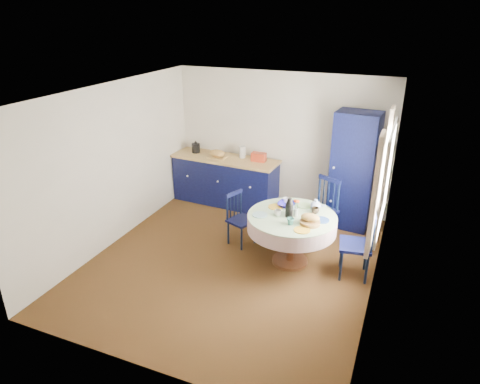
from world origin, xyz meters
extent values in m
plane|color=black|center=(0.00, 0.00, 0.00)|extent=(4.50, 4.50, 0.00)
plane|color=white|center=(0.00, 0.00, 2.50)|extent=(4.50, 4.50, 0.00)
cube|color=beige|center=(0.00, 2.25, 1.25)|extent=(4.00, 0.02, 2.50)
cube|color=beige|center=(-2.00, 0.00, 1.25)|extent=(0.02, 4.50, 2.50)
cube|color=beige|center=(2.00, 0.00, 1.25)|extent=(0.02, 4.50, 2.50)
plane|color=white|center=(2.00, 0.30, 1.50)|extent=(0.00, 1.20, 1.20)
cube|color=beige|center=(1.92, -0.40, 1.55)|extent=(0.05, 0.34, 1.45)
cube|color=beige|center=(1.92, 1.00, 1.55)|extent=(0.05, 0.34, 1.45)
cube|color=black|center=(-0.97, 1.90, 0.44)|extent=(2.02, 0.70, 0.88)
cube|color=tan|center=(-0.97, 1.90, 0.90)|extent=(2.08, 0.75, 0.04)
cube|color=#9F2E17|center=(-0.31, 1.92, 1.00)|extent=(0.27, 0.15, 0.16)
cube|color=tan|center=(-1.10, 1.86, 0.93)|extent=(0.35, 0.26, 0.02)
ellipsoid|color=#BC7E49|center=(-1.10, 1.86, 1.00)|extent=(0.31, 0.20, 0.13)
cylinder|color=silver|center=(-0.66, 2.02, 1.03)|extent=(0.12, 0.12, 0.22)
cube|color=black|center=(1.40, 1.85, 1.00)|extent=(0.74, 0.57, 2.00)
cylinder|color=white|center=(1.13, 1.59, 1.10)|extent=(0.04, 0.02, 0.04)
cylinder|color=white|center=(1.13, 1.59, 0.50)|extent=(0.04, 0.02, 0.04)
cylinder|color=#5C2E1A|center=(0.80, 0.30, 0.03)|extent=(0.53, 0.53, 0.05)
cylinder|color=#5C2E1A|center=(0.80, 0.30, 0.38)|extent=(0.11, 0.11, 0.70)
cylinder|color=#5C2E1A|center=(0.80, 0.30, 0.74)|extent=(1.21, 1.21, 0.03)
cylinder|color=white|center=(0.80, 0.30, 0.65)|extent=(1.27, 1.27, 0.22)
cylinder|color=silver|center=(0.80, 0.30, 0.77)|extent=(1.27, 1.27, 0.01)
cylinder|color=#94C2C5|center=(0.37, 0.14, 0.78)|extent=(0.22, 0.22, 0.01)
cylinder|color=gold|center=(1.04, -0.08, 0.78)|extent=(0.22, 0.22, 0.01)
cylinder|color=navy|center=(1.22, 0.31, 0.78)|extent=(0.22, 0.22, 0.01)
cylinder|color=#9CCC7E|center=(0.88, 0.68, 0.78)|extent=(0.22, 0.22, 0.01)
cylinder|color=gold|center=(0.49, 0.48, 0.78)|extent=(0.22, 0.22, 0.01)
cylinder|color=brown|center=(1.10, 0.14, 0.80)|extent=(0.28, 0.28, 0.05)
ellipsoid|color=#BC7E49|center=(1.10, 0.14, 0.88)|extent=(0.26, 0.16, 0.11)
cube|color=silver|center=(0.74, 0.35, 0.79)|extent=(0.10, 0.07, 0.04)
cylinder|color=black|center=(0.00, 0.35, 0.19)|extent=(0.03, 0.03, 0.39)
cylinder|color=black|center=(0.11, 0.64, 0.19)|extent=(0.03, 0.03, 0.39)
cylinder|color=black|center=(-0.27, 0.46, 0.19)|extent=(0.03, 0.03, 0.39)
cylinder|color=black|center=(-0.16, 0.74, 0.19)|extent=(0.03, 0.03, 0.39)
cube|color=black|center=(-0.08, 0.55, 0.41)|extent=(0.48, 0.49, 0.04)
cylinder|color=black|center=(-0.29, 0.46, 0.63)|extent=(0.03, 0.03, 0.44)
cylinder|color=black|center=(-0.17, 0.75, 0.63)|extent=(0.03, 0.03, 0.44)
cube|color=black|center=(-0.23, 0.61, 0.83)|extent=(0.16, 0.33, 0.05)
cylinder|color=black|center=(-0.26, 0.53, 0.61)|extent=(0.02, 0.02, 0.36)
cylinder|color=black|center=(-0.23, 0.61, 0.61)|extent=(0.02, 0.02, 0.36)
cylinder|color=black|center=(-0.20, 0.68, 0.61)|extent=(0.02, 0.02, 0.36)
cylinder|color=black|center=(0.78, 1.11, 0.23)|extent=(0.04, 0.04, 0.47)
cylinder|color=black|center=(1.12, 0.95, 0.23)|extent=(0.04, 0.04, 0.47)
cylinder|color=black|center=(0.93, 1.42, 0.23)|extent=(0.04, 0.04, 0.47)
cylinder|color=black|center=(1.26, 1.26, 0.23)|extent=(0.04, 0.04, 0.47)
cube|color=black|center=(1.02, 1.18, 0.49)|extent=(0.60, 0.59, 0.04)
cylinder|color=black|center=(0.94, 1.44, 0.75)|extent=(0.04, 0.04, 0.52)
cylinder|color=black|center=(1.27, 1.28, 0.75)|extent=(0.04, 0.04, 0.52)
cube|color=black|center=(1.11, 1.36, 0.99)|extent=(0.39, 0.22, 0.07)
cylinder|color=black|center=(1.02, 1.40, 0.73)|extent=(0.02, 0.02, 0.43)
cylinder|color=black|center=(1.11, 1.36, 0.73)|extent=(0.02, 0.02, 0.43)
cylinder|color=black|center=(1.19, 1.32, 0.73)|extent=(0.02, 0.02, 0.43)
cylinder|color=black|center=(1.51, 0.47, 0.23)|extent=(0.04, 0.04, 0.46)
cylinder|color=black|center=(1.57, 0.12, 0.23)|extent=(0.04, 0.04, 0.46)
cylinder|color=black|center=(1.85, 0.53, 0.23)|extent=(0.04, 0.04, 0.46)
cylinder|color=black|center=(1.91, 0.17, 0.23)|extent=(0.04, 0.04, 0.46)
cube|color=black|center=(1.71, 0.32, 0.48)|extent=(0.49, 0.51, 0.04)
cylinder|color=black|center=(1.87, 0.53, 0.74)|extent=(0.04, 0.04, 0.51)
cylinder|color=black|center=(1.93, 0.17, 0.74)|extent=(0.04, 0.04, 0.51)
cube|color=black|center=(1.90, 0.35, 0.97)|extent=(0.11, 0.41, 0.06)
cylinder|color=black|center=(1.89, 0.45, 0.71)|extent=(0.02, 0.02, 0.43)
cylinder|color=black|center=(1.90, 0.35, 0.71)|extent=(0.02, 0.02, 0.43)
cylinder|color=black|center=(1.92, 0.26, 0.71)|extent=(0.02, 0.02, 0.43)
imported|color=silver|center=(0.61, 0.23, 0.81)|extent=(0.11, 0.11, 0.09)
imported|color=#2E6A60|center=(0.85, 0.03, 0.82)|extent=(0.10, 0.10, 0.09)
imported|color=black|center=(1.09, 0.50, 0.82)|extent=(0.11, 0.11, 0.09)
imported|color=silver|center=(0.59, 0.67, 0.81)|extent=(0.09, 0.09, 0.09)
imported|color=navy|center=(0.64, 0.56, 0.80)|extent=(0.26, 0.26, 0.06)
camera|label=1|loc=(2.19, -5.02, 3.48)|focal=32.00mm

